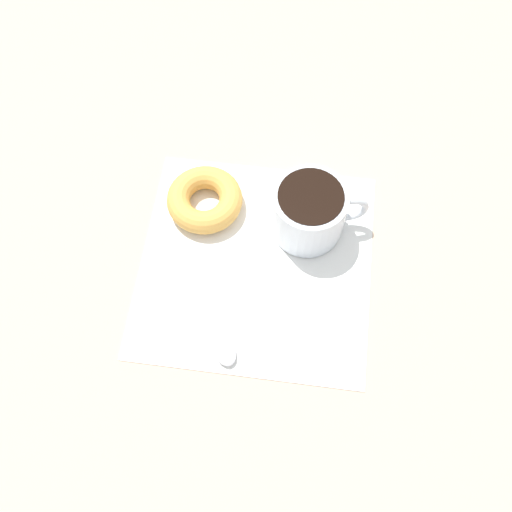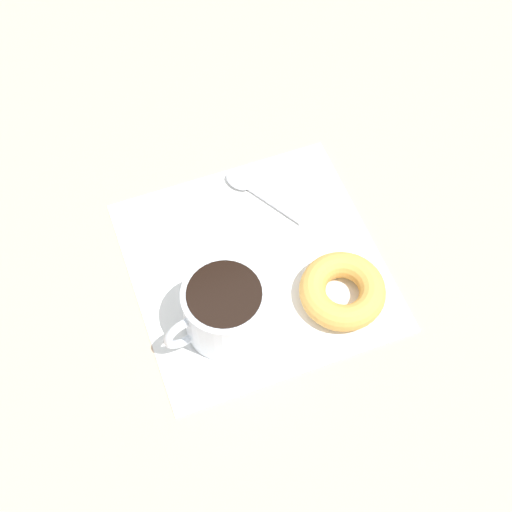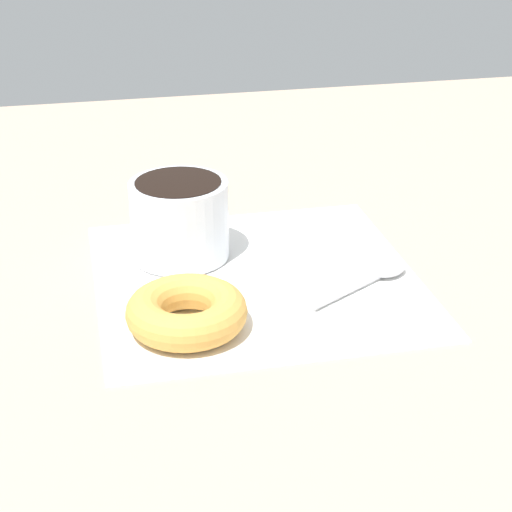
# 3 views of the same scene
# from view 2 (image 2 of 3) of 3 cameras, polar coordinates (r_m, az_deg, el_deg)

# --- Properties ---
(ground_plane) EXTENTS (1.20, 1.20, 0.02)m
(ground_plane) POSITION_cam_2_polar(r_m,az_deg,el_deg) (0.84, -1.06, -0.73)
(ground_plane) COLOR tan
(napkin) EXTENTS (0.28, 0.28, 0.00)m
(napkin) POSITION_cam_2_polar(r_m,az_deg,el_deg) (0.83, 0.00, -0.75)
(napkin) COLOR white
(napkin) RESTS_ON ground_plane
(coffee_cup) EXTENTS (0.12, 0.09, 0.07)m
(coffee_cup) POSITION_cam_2_polar(r_m,az_deg,el_deg) (0.76, -2.57, -4.29)
(coffee_cup) COLOR silver
(coffee_cup) RESTS_ON napkin
(donut) EXTENTS (0.10, 0.10, 0.03)m
(donut) POSITION_cam_2_polar(r_m,az_deg,el_deg) (0.80, 6.93, -2.79)
(donut) COLOR gold
(donut) RESTS_ON napkin
(spoon) EXTENTS (0.07, 0.11, 0.01)m
(spoon) POSITION_cam_2_polar(r_m,az_deg,el_deg) (0.88, -0.69, 5.58)
(spoon) COLOR silver
(spoon) RESTS_ON napkin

